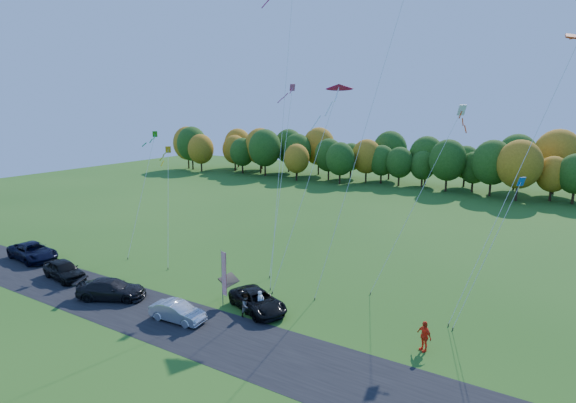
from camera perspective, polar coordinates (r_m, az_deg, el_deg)
The scene contains 21 objects.
ground at distance 33.84m, azimuth -5.42°, elevation -13.52°, with size 160.00×160.00×0.00m, color #245616.
asphalt_strip at distance 31.08m, azimuth -10.00°, elevation -16.10°, with size 90.00×6.00×0.01m, color black.
tree_line at distance 82.78m, azimuth 17.87°, elevation 1.29°, with size 116.00×12.00×10.00m, color #1E4711, non-canonical shape.
black_suv at distance 33.41m, azimuth -3.87°, elevation -12.47°, with size 2.41×5.23×1.45m, color black.
silver_sedan at distance 32.78m, azimuth -13.85°, elevation -13.43°, with size 1.41×4.06×1.34m, color silver.
dark_truck_a at distance 37.75m, azimuth -21.52°, elevation -10.30°, with size 2.13×5.24×1.52m, color black.
dark_truck_b at distance 43.41m, azimuth -26.56°, elevation -7.77°, with size 1.92×4.76×1.62m, color black.
dark_suv_west at distance 50.07m, azimuth -29.67°, elevation -5.54°, with size 2.71×5.89×1.64m, color black.
person_tailgate_a at distance 32.91m, azimuth -3.52°, elevation -12.64°, with size 0.61×0.40×1.68m, color white.
person_tailgate_b at distance 32.61m, azimuth -5.32°, elevation -13.02°, with size 0.77×0.60×1.58m, color gray.
person_east at distance 29.48m, azimuth 16.89°, elevation -16.01°, with size 1.12×0.47×1.92m, color #F63617.
feather_flag at distance 33.32m, azimuth -8.18°, elevation -8.96°, with size 0.56×0.21×4.41m.
kite_delta_blue at distance 40.16m, azimuth -0.59°, elevation 11.11°, with size 6.03×12.63×28.85m.
kite_parafoil_orange at distance 36.38m, azimuth 11.15°, elevation 13.56°, with size 6.18×11.82×31.69m.
kite_delta_red at distance 37.79m, azimuth 2.85°, elevation 3.48°, with size 2.49×10.43×17.63m.
kite_parafoil_rainbow at distance 33.15m, azimuth 26.73°, elevation 2.16°, with size 7.33×7.05×19.57m.
kite_diamond_yellow at distance 44.17m, azimuth -14.99°, elevation -0.53°, with size 4.63×5.30×11.02m.
kite_diamond_green at distance 47.40m, azimuth -18.06°, elevation 1.01°, with size 2.04×6.30×12.34m.
kite_diamond_white at distance 36.88m, azimuth 16.00°, elevation 0.09°, with size 5.32×7.22×15.09m.
kite_diamond_pink at distance 40.96m, azimuth -0.82°, elevation 3.19°, with size 2.89×8.27×16.96m.
kite_diamond_blue_low at distance 32.30m, azimuth 23.91°, elevation -6.31°, with size 3.45×3.79×10.40m.
Camera 1 is at (18.41, -24.38, 14.55)m, focal length 28.00 mm.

